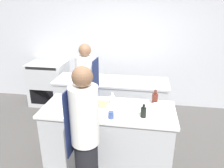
# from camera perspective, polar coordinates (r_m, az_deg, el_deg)

# --- Properties ---
(ground_plane) EXTENTS (16.00, 16.00, 0.00)m
(ground_plane) POSITION_cam_1_polar(r_m,az_deg,el_deg) (3.70, -0.92, -18.59)
(ground_plane) COLOR #4C4947
(wall_back) EXTENTS (8.00, 0.06, 2.80)m
(wall_back) POSITION_cam_1_polar(r_m,az_deg,el_deg) (5.05, 3.28, 10.06)
(wall_back) COLOR silver
(wall_back) RESTS_ON ground_plane
(prep_counter) EXTENTS (1.94, 0.81, 0.88)m
(prep_counter) POSITION_cam_1_polar(r_m,az_deg,el_deg) (3.43, -0.96, -12.90)
(prep_counter) COLOR #B7BABC
(prep_counter) RESTS_ON ground_plane
(pass_counter) EXTENTS (2.25, 0.72, 0.88)m
(pass_counter) POSITION_cam_1_polar(r_m,az_deg,el_deg) (4.48, -0.27, -4.29)
(pass_counter) COLOR #B7BABC
(pass_counter) RESTS_ON ground_plane
(oven_range) EXTENTS (0.84, 0.64, 1.01)m
(oven_range) POSITION_cam_1_polar(r_m,az_deg,el_deg) (5.42, -16.18, 0.14)
(oven_range) COLOR #B7BABC
(oven_range) RESTS_ON ground_plane
(chef_at_prep_near) EXTENTS (0.35, 0.33, 1.72)m
(chef_at_prep_near) POSITION_cam_1_polar(r_m,az_deg,el_deg) (2.65, -7.05, -13.29)
(chef_at_prep_near) COLOR black
(chef_at_prep_near) RESTS_ON ground_plane
(chef_at_stove) EXTENTS (0.37, 0.36, 1.68)m
(chef_at_stove) POSITION_cam_1_polar(r_m,az_deg,el_deg) (3.96, -6.60, -1.61)
(chef_at_stove) COLOR black
(chef_at_stove) RESTS_ON ground_plane
(bottle_olive_oil) EXTENTS (0.09, 0.09, 0.23)m
(bottle_olive_oil) POSITION_cam_1_polar(r_m,az_deg,el_deg) (3.36, 11.15, -3.75)
(bottle_olive_oil) COLOR #5B2319
(bottle_olive_oil) RESTS_ON prep_counter
(bottle_vinegar) EXTENTS (0.09, 0.09, 0.25)m
(bottle_vinegar) POSITION_cam_1_polar(r_m,az_deg,el_deg) (3.38, -8.53, -3.33)
(bottle_vinegar) COLOR #19471E
(bottle_vinegar) RESTS_ON prep_counter
(bottle_wine) EXTENTS (0.08, 0.08, 0.20)m
(bottle_wine) POSITION_cam_1_polar(r_m,az_deg,el_deg) (3.27, 0.08, -4.30)
(bottle_wine) COLOR silver
(bottle_wine) RESTS_ON prep_counter
(bottle_cooking_oil) EXTENTS (0.08, 0.08, 0.19)m
(bottle_cooking_oil) POSITION_cam_1_polar(r_m,az_deg,el_deg) (2.98, 8.21, -7.27)
(bottle_cooking_oil) COLOR black
(bottle_cooking_oil) RESTS_ON prep_counter
(bowl_mixing_large) EXTENTS (0.16, 0.16, 0.07)m
(bowl_mixing_large) POSITION_cam_1_polar(r_m,az_deg,el_deg) (3.20, -8.62, -6.09)
(bowl_mixing_large) COLOR navy
(bowl_mixing_large) RESTS_ON prep_counter
(bowl_prep_small) EXTENTS (0.19, 0.19, 0.08)m
(bowl_prep_small) POSITION_cam_1_polar(r_m,az_deg,el_deg) (3.37, -12.88, -4.81)
(bowl_prep_small) COLOR #B7BABC
(bowl_prep_small) RESTS_ON prep_counter
(bowl_ceramic_blue) EXTENTS (0.18, 0.18, 0.06)m
(bowl_ceramic_blue) POSITION_cam_1_polar(r_m,az_deg,el_deg) (3.24, 11.64, -5.92)
(bowl_ceramic_blue) COLOR white
(bowl_ceramic_blue) RESTS_ON prep_counter
(bowl_wooden_salad) EXTENTS (0.24, 0.24, 0.05)m
(bowl_wooden_salad) POSITION_cam_1_polar(r_m,az_deg,el_deg) (3.24, 4.43, -5.68)
(bowl_wooden_salad) COLOR white
(bowl_wooden_salad) RESTS_ON prep_counter
(cup) EXTENTS (0.07, 0.07, 0.10)m
(cup) POSITION_cam_1_polar(r_m,az_deg,el_deg) (2.93, -0.25, -8.11)
(cup) COLOR #33477F
(cup) RESTS_ON prep_counter
(cutting_board) EXTENTS (0.36, 0.25, 0.01)m
(cutting_board) POSITION_cam_1_polar(r_m,az_deg,el_deg) (3.35, -4.40, -5.15)
(cutting_board) COLOR tan
(cutting_board) RESTS_ON prep_counter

